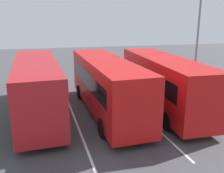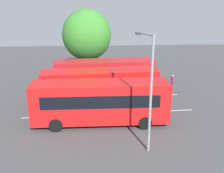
{
  "view_description": "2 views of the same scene",
  "coord_description": "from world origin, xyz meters",
  "px_view_note": "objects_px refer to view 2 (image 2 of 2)",
  "views": [
    {
      "loc": [
        -15.59,
        3.03,
        5.89
      ],
      "look_at": [
        -0.56,
        -0.53,
        1.62
      ],
      "focal_mm": 40.31,
      "sensor_mm": 36.0,
      "label": 1
    },
    {
      "loc": [
        -1.08,
        -22.63,
        9.09
      ],
      "look_at": [
        0.37,
        0.14,
        1.76
      ],
      "focal_mm": 41.79,
      "sensor_mm": 36.0,
      "label": 2
    }
  ],
  "objects_px": {
    "bus_center_right": "(105,74)",
    "street_lamp": "(149,86)",
    "bus_far_left": "(101,102)",
    "pedestrian": "(172,81)",
    "depot_tree": "(87,35)",
    "bus_center_left": "(100,86)"
  },
  "relations": [
    {
      "from": "bus_center_left",
      "to": "bus_center_right",
      "type": "bearing_deg",
      "value": 78.44
    },
    {
      "from": "bus_center_right",
      "to": "depot_tree",
      "type": "height_order",
      "value": "depot_tree"
    },
    {
      "from": "bus_center_right",
      "to": "depot_tree",
      "type": "distance_m",
      "value": 7.5
    },
    {
      "from": "bus_center_right",
      "to": "street_lamp",
      "type": "relative_size",
      "value": 1.43
    },
    {
      "from": "pedestrian",
      "to": "street_lamp",
      "type": "relative_size",
      "value": 0.23
    },
    {
      "from": "bus_far_left",
      "to": "bus_center_right",
      "type": "xyz_separation_m",
      "value": [
        0.62,
        7.97,
        0.0
      ]
    },
    {
      "from": "bus_far_left",
      "to": "depot_tree",
      "type": "xyz_separation_m",
      "value": [
        -1.39,
        14.34,
        3.41
      ]
    },
    {
      "from": "bus_far_left",
      "to": "street_lamp",
      "type": "bearing_deg",
      "value": -53.27
    },
    {
      "from": "street_lamp",
      "to": "depot_tree",
      "type": "distance_m",
      "value": 18.76
    },
    {
      "from": "bus_far_left",
      "to": "street_lamp",
      "type": "distance_m",
      "value": 5.43
    },
    {
      "from": "bus_center_left",
      "to": "depot_tree",
      "type": "distance_m",
      "value": 11.18
    },
    {
      "from": "bus_far_left",
      "to": "bus_center_left",
      "type": "bearing_deg",
      "value": 89.51
    },
    {
      "from": "street_lamp",
      "to": "depot_tree",
      "type": "relative_size",
      "value": 0.88
    },
    {
      "from": "street_lamp",
      "to": "pedestrian",
      "type": "bearing_deg",
      "value": -38.42
    },
    {
      "from": "bus_far_left",
      "to": "pedestrian",
      "type": "relative_size",
      "value": 6.23
    },
    {
      "from": "bus_far_left",
      "to": "depot_tree",
      "type": "height_order",
      "value": "depot_tree"
    },
    {
      "from": "bus_center_left",
      "to": "bus_center_right",
      "type": "distance_m",
      "value": 4.22
    },
    {
      "from": "street_lamp",
      "to": "depot_tree",
      "type": "height_order",
      "value": "depot_tree"
    },
    {
      "from": "bus_center_right",
      "to": "street_lamp",
      "type": "xyz_separation_m",
      "value": [
        2.26,
        -11.87,
        2.43
      ]
    },
    {
      "from": "bus_far_left",
      "to": "pedestrian",
      "type": "distance_m",
      "value": 11.3
    },
    {
      "from": "pedestrian",
      "to": "bus_center_left",
      "type": "bearing_deg",
      "value": 42.17
    },
    {
      "from": "bus_center_left",
      "to": "pedestrian",
      "type": "relative_size",
      "value": 6.3
    }
  ]
}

